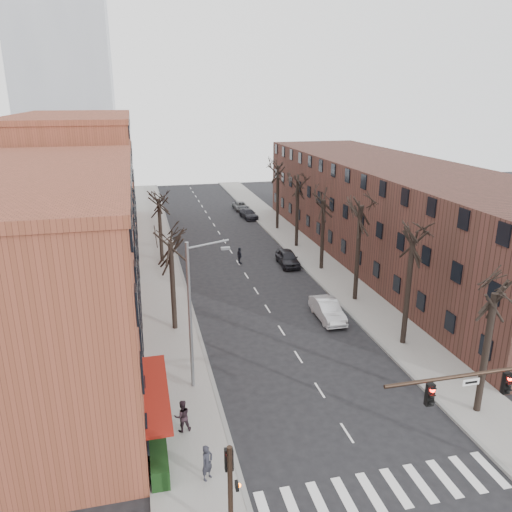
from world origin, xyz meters
TOP-DOWN VIEW (x-y plane):
  - ground at (0.00, 0.00)m, footprint 160.00×160.00m
  - sidewalk_left at (-8.00, 35.00)m, footprint 4.00×90.00m
  - sidewalk_right at (8.00, 35.00)m, footprint 4.00×90.00m
  - building_left_near at (-16.00, 15.00)m, footprint 12.00×26.00m
  - building_left_far at (-16.00, 44.00)m, footprint 12.00×28.00m
  - building_right at (16.00, 30.00)m, footprint 12.00×50.00m
  - office_tower at (-22.00, 95.00)m, footprint 18.00×18.00m
  - awning_left at (-9.40, 6.00)m, footprint 1.20×7.00m
  - hedge at (-9.50, 5.00)m, footprint 0.80×6.00m
  - tree_right_a at (7.60, 4.00)m, footprint 5.20×5.20m
  - tree_right_b at (7.60, 12.00)m, footprint 5.20×5.20m
  - tree_right_c at (7.60, 20.00)m, footprint 5.20×5.20m
  - tree_right_d at (7.60, 28.00)m, footprint 5.20×5.20m
  - tree_right_e at (7.60, 36.00)m, footprint 5.20×5.20m
  - tree_right_f at (7.60, 44.00)m, footprint 5.20×5.20m
  - tree_left_a at (-7.60, 18.00)m, footprint 5.20×5.20m
  - tree_left_b at (-7.60, 34.00)m, footprint 5.20×5.20m
  - signal_pole_left at (-6.99, -0.95)m, footprint 0.47×0.44m
  - streetlight at (-7.03, 10.00)m, footprint 2.45×0.22m
  - silver_sedan at (4.00, 17.11)m, footprint 1.67×4.61m
  - parked_car_near at (4.74, 30.04)m, footprint 1.95×4.54m
  - parked_car_mid at (5.30, 50.55)m, footprint 2.22×4.53m
  - parked_car_far at (5.30, 56.08)m, footprint 1.98×4.22m
  - pedestrian_a at (-7.44, 2.35)m, footprint 0.74×0.71m
  - pedestrian_b at (-8.19, 5.98)m, footprint 0.92×0.76m
  - pedestrian_crossing at (0.08, 31.61)m, footprint 0.60×1.07m

SIDE VIEW (x-z plane):
  - ground at x=0.00m, z-range 0.00..0.00m
  - awning_left at x=-9.40m, z-range -0.07..0.07m
  - tree_right_a at x=7.60m, z-range -5.00..5.00m
  - tree_right_b at x=7.60m, z-range -5.40..5.40m
  - tree_right_c at x=7.60m, z-range -5.80..5.80m
  - tree_right_d at x=7.60m, z-range -5.00..5.00m
  - tree_right_e at x=7.60m, z-range -5.40..5.40m
  - tree_right_f at x=7.60m, z-range -5.80..5.80m
  - tree_left_a at x=-7.60m, z-range -4.75..4.75m
  - tree_left_b at x=-7.60m, z-range -4.75..4.75m
  - sidewalk_left at x=-8.00m, z-range 0.00..0.15m
  - sidewalk_right at x=8.00m, z-range 0.00..0.15m
  - parked_car_far at x=5.30m, z-range 0.00..1.17m
  - parked_car_mid at x=5.30m, z-range 0.00..1.27m
  - hedge at x=-9.50m, z-range 0.15..1.15m
  - silver_sedan at x=4.00m, z-range 0.00..1.51m
  - parked_car_near at x=4.74m, z-range 0.00..1.53m
  - pedestrian_crossing at x=0.08m, z-range 0.00..1.73m
  - pedestrian_a at x=-7.44m, z-range 0.15..1.86m
  - pedestrian_b at x=-8.19m, z-range 0.15..1.88m
  - signal_pole_left at x=-6.99m, z-range 0.41..4.81m
  - building_right at x=16.00m, z-range 0.00..10.00m
  - streetlight at x=-7.03m, z-range 0.50..9.53m
  - building_left_near at x=-16.00m, z-range 0.00..12.00m
  - building_left_far at x=-16.00m, z-range 0.00..14.00m
  - office_tower at x=-22.00m, z-range 0.00..60.00m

